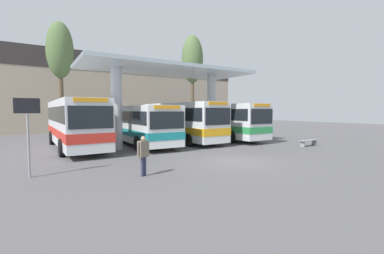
{
  "coord_description": "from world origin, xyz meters",
  "views": [
    {
      "loc": [
        -8.99,
        -10.31,
        2.67
      ],
      "look_at": [
        0.0,
        4.09,
        1.6
      ],
      "focal_mm": 24.0,
      "sensor_mm": 36.0,
      "label": 1
    }
  ],
  "objects_px": {
    "transit_bus_right_bay": "(181,120)",
    "info_sign_platform": "(28,121)",
    "waiting_bench_near_pillar": "(308,142)",
    "poplar_tree_behind_left": "(192,61)",
    "parked_car_street": "(196,122)",
    "poplar_tree_behind_right": "(60,52)",
    "transit_bus_center_bay": "(140,123)",
    "pedestrian_waiting": "(143,152)",
    "transit_bus_far_right_bay": "(218,120)",
    "transit_bus_left_bay": "(74,122)"
  },
  "relations": [
    {
      "from": "transit_bus_center_bay",
      "to": "poplar_tree_behind_right",
      "type": "xyz_separation_m",
      "value": [
        -4.82,
        8.24,
        6.56
      ]
    },
    {
      "from": "transit_bus_center_bay",
      "to": "waiting_bench_near_pillar",
      "type": "height_order",
      "value": "transit_bus_center_bay"
    },
    {
      "from": "waiting_bench_near_pillar",
      "to": "poplar_tree_behind_left",
      "type": "height_order",
      "value": "poplar_tree_behind_left"
    },
    {
      "from": "transit_bus_right_bay",
      "to": "poplar_tree_behind_right",
      "type": "distance_m",
      "value": 13.45
    },
    {
      "from": "transit_bus_left_bay",
      "to": "transit_bus_right_bay",
      "type": "xyz_separation_m",
      "value": [
        8.51,
        -0.49,
        -0.04
      ]
    },
    {
      "from": "transit_bus_center_bay",
      "to": "transit_bus_far_right_bay",
      "type": "height_order",
      "value": "transit_bus_far_right_bay"
    },
    {
      "from": "waiting_bench_near_pillar",
      "to": "parked_car_street",
      "type": "relative_size",
      "value": 0.41
    },
    {
      "from": "transit_bus_left_bay",
      "to": "poplar_tree_behind_right",
      "type": "relative_size",
      "value": 1.03
    },
    {
      "from": "transit_bus_right_bay",
      "to": "info_sign_platform",
      "type": "bearing_deg",
      "value": 32.44
    },
    {
      "from": "parked_car_street",
      "to": "poplar_tree_behind_left",
      "type": "bearing_deg",
      "value": -127.81
    },
    {
      "from": "info_sign_platform",
      "to": "poplar_tree_behind_right",
      "type": "relative_size",
      "value": 0.29
    },
    {
      "from": "transit_bus_left_bay",
      "to": "info_sign_platform",
      "type": "bearing_deg",
      "value": 70.05
    },
    {
      "from": "transit_bus_far_right_bay",
      "to": "parked_car_street",
      "type": "relative_size",
      "value": 2.48
    },
    {
      "from": "waiting_bench_near_pillar",
      "to": "transit_bus_far_right_bay",
      "type": "bearing_deg",
      "value": 108.17
    },
    {
      "from": "waiting_bench_near_pillar",
      "to": "parked_car_street",
      "type": "xyz_separation_m",
      "value": [
        1.91,
        18.78,
        0.7
      ]
    },
    {
      "from": "parked_car_street",
      "to": "poplar_tree_behind_right",
      "type": "bearing_deg",
      "value": -169.72
    },
    {
      "from": "info_sign_platform",
      "to": "parked_car_street",
      "type": "xyz_separation_m",
      "value": [
        19.78,
        18.45,
        -1.21
      ]
    },
    {
      "from": "poplar_tree_behind_left",
      "to": "parked_car_street",
      "type": "xyz_separation_m",
      "value": [
        2.45,
        3.06,
        -7.88
      ]
    },
    {
      "from": "poplar_tree_behind_right",
      "to": "parked_car_street",
      "type": "height_order",
      "value": "poplar_tree_behind_right"
    },
    {
      "from": "transit_bus_far_right_bay",
      "to": "transit_bus_right_bay",
      "type": "bearing_deg",
      "value": -0.32
    },
    {
      "from": "transit_bus_center_bay",
      "to": "waiting_bench_near_pillar",
      "type": "bearing_deg",
      "value": 145.17
    },
    {
      "from": "parked_car_street",
      "to": "transit_bus_left_bay",
      "type": "bearing_deg",
      "value": -147.63
    },
    {
      "from": "pedestrian_waiting",
      "to": "parked_car_street",
      "type": "distance_m",
      "value": 26.0
    },
    {
      "from": "waiting_bench_near_pillar",
      "to": "poplar_tree_behind_right",
      "type": "relative_size",
      "value": 0.17
    },
    {
      "from": "transit_bus_left_bay",
      "to": "transit_bus_right_bay",
      "type": "relative_size",
      "value": 1.1
    },
    {
      "from": "transit_bus_right_bay",
      "to": "parked_car_street",
      "type": "height_order",
      "value": "transit_bus_right_bay"
    },
    {
      "from": "transit_bus_far_right_bay",
      "to": "parked_car_street",
      "type": "bearing_deg",
      "value": -111.91
    },
    {
      "from": "transit_bus_center_bay",
      "to": "parked_car_street",
      "type": "bearing_deg",
      "value": -136.5
    },
    {
      "from": "parked_car_street",
      "to": "pedestrian_waiting",
      "type": "bearing_deg",
      "value": -126.59
    },
    {
      "from": "transit_bus_far_right_bay",
      "to": "pedestrian_waiting",
      "type": "relative_size",
      "value": 6.8
    },
    {
      "from": "transit_bus_left_bay",
      "to": "parked_car_street",
      "type": "xyz_separation_m",
      "value": [
        17.06,
        10.44,
        -0.85
      ]
    },
    {
      "from": "transit_bus_far_right_bay",
      "to": "poplar_tree_behind_right",
      "type": "bearing_deg",
      "value": -32.35
    },
    {
      "from": "parked_car_street",
      "to": "info_sign_platform",
      "type": "bearing_deg",
      "value": -136.11
    },
    {
      "from": "waiting_bench_near_pillar",
      "to": "parked_car_street",
      "type": "height_order",
      "value": "parked_car_street"
    },
    {
      "from": "transit_bus_left_bay",
      "to": "pedestrian_waiting",
      "type": "xyz_separation_m",
      "value": [
        1.24,
        -10.19,
        -0.89
      ]
    },
    {
      "from": "transit_bus_left_bay",
      "to": "transit_bus_center_bay",
      "type": "xyz_separation_m",
      "value": [
        4.7,
        -0.63,
        -0.19
      ]
    },
    {
      "from": "waiting_bench_near_pillar",
      "to": "info_sign_platform",
      "type": "distance_m",
      "value": 17.97
    },
    {
      "from": "info_sign_platform",
      "to": "poplar_tree_behind_left",
      "type": "xyz_separation_m",
      "value": [
        17.33,
        15.39,
        6.67
      ]
    },
    {
      "from": "poplar_tree_behind_right",
      "to": "parked_car_street",
      "type": "relative_size",
      "value": 2.47
    },
    {
      "from": "transit_bus_right_bay",
      "to": "transit_bus_far_right_bay",
      "type": "distance_m",
      "value": 4.07
    },
    {
      "from": "transit_bus_center_bay",
      "to": "transit_bus_far_right_bay",
      "type": "xyz_separation_m",
      "value": [
        7.87,
        0.1,
        0.12
      ]
    },
    {
      "from": "pedestrian_waiting",
      "to": "poplar_tree_behind_right",
      "type": "relative_size",
      "value": 0.15
    },
    {
      "from": "poplar_tree_behind_left",
      "to": "transit_bus_right_bay",
      "type": "bearing_deg",
      "value": -127.77
    },
    {
      "from": "transit_bus_center_bay",
      "to": "info_sign_platform",
      "type": "xyz_separation_m",
      "value": [
        -7.43,
        -7.37,
        0.55
      ]
    },
    {
      "from": "transit_bus_right_bay",
      "to": "info_sign_platform",
      "type": "height_order",
      "value": "transit_bus_right_bay"
    },
    {
      "from": "poplar_tree_behind_left",
      "to": "poplar_tree_behind_right",
      "type": "distance_m",
      "value": 14.74
    },
    {
      "from": "transit_bus_center_bay",
      "to": "transit_bus_right_bay",
      "type": "bearing_deg",
      "value": -176.17
    },
    {
      "from": "transit_bus_far_right_bay",
      "to": "info_sign_platform",
      "type": "relative_size",
      "value": 3.51
    },
    {
      "from": "transit_bus_center_bay",
      "to": "transit_bus_far_right_bay",
      "type": "relative_size",
      "value": 0.93
    },
    {
      "from": "poplar_tree_behind_left",
      "to": "transit_bus_far_right_bay",
      "type": "bearing_deg",
      "value": -104.38
    }
  ]
}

